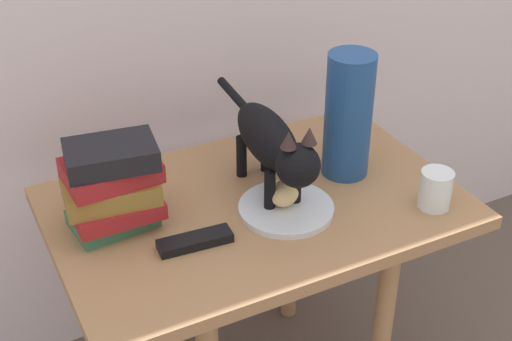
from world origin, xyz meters
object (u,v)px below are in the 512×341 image
Objects in this scene: side_table at (256,232)px; plate at (286,209)px; tv_remote at (195,241)px; book_stack at (112,185)px; green_vase at (348,116)px; cat at (273,144)px; candle_jar at (435,191)px; bread_roll at (284,193)px.

plate is at bearing -55.90° from side_table.
side_table is 0.21m from tv_remote.
tv_remote is at bearing -48.62° from book_stack.
tv_remote is at bearing -166.40° from green_vase.
cat is 2.37× the size of book_stack.
book_stack reaches higher than candle_jar.
green_vase reaches higher than book_stack.
bread_roll is 0.11m from cat.
book_stack reaches higher than plate.
candle_jar is at bearing -20.81° from book_stack.
bread_roll is 0.36m from book_stack.
cat is 0.36m from candle_jar.
plate is 2.55× the size of bread_roll.
candle_jar is at bearing -33.09° from cat.
book_stack is at bearing 163.29° from bread_roll.
cat is 0.26m from tv_remote.
cat reaches higher than side_table.
candle_jar reaches higher than side_table.
tv_remote is (-0.22, -0.02, 0.00)m from plate.
candle_jar reaches higher than bread_roll.
side_table is 5.84× the size of tv_remote.
bread_roll is 0.32m from candle_jar.
cat is at bearing 91.30° from bread_roll.
plate is at bearing 9.50° from tv_remote.
bread_roll is 0.94× the size of candle_jar.
bread_roll is (0.00, 0.01, 0.03)m from plate.
plate is 1.01× the size of book_stack.
tv_remote is (0.12, -0.13, -0.09)m from book_stack.
bread_roll reaches higher than side_table.
bread_roll is at bearing 12.73° from tv_remote.
bread_roll is 0.40× the size of book_stack.
book_stack is 2.37× the size of candle_jar.
cat reaches higher than candle_jar.
candle_jar is 0.52m from tv_remote.
green_vase is at bearing 114.92° from candle_jar.
bread_roll is at bearing -48.01° from side_table.
bread_roll is at bearing 80.91° from plate.
green_vase reaches higher than cat.
tv_remote is at bearing -158.53° from cat.
candle_jar is (0.10, -0.20, -0.11)m from green_vase.
book_stack is (-0.34, 0.11, 0.09)m from plate.
green_vase is at bearing 4.62° from side_table.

